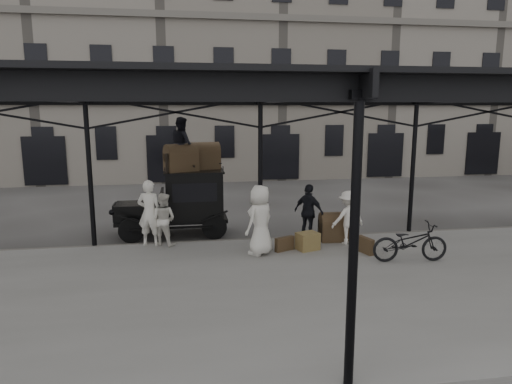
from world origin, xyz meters
TOP-DOWN VIEW (x-y plane):
  - ground at (0.00, 0.00)m, footprint 120.00×120.00m
  - platform at (0.00, -2.00)m, footprint 28.00×8.00m
  - canopy at (0.00, -1.72)m, footprint 22.50×9.00m
  - building_frontage at (0.00, 18.00)m, footprint 64.00×8.00m
  - taxi at (-2.31, 3.31)m, footprint 3.65×1.55m
  - porter_left at (-3.35, 1.80)m, footprint 0.82×0.65m
  - porter_midleft at (-2.95, 1.75)m, footprint 0.96×0.90m
  - porter_centre at (-0.27, 0.43)m, footprint 1.12×1.10m
  - porter_official at (1.46, 1.65)m, footprint 1.00×1.03m
  - porter_right at (2.49, 0.99)m, footprint 1.15×0.80m
  - bicycle at (3.56, -0.79)m, footprint 2.05×0.88m
  - porter_roof at (-2.34, 3.21)m, footprint 0.89×1.00m
  - steamer_trunk_roof_near at (-2.39, 3.06)m, footprint 1.15×0.94m
  - steamer_trunk_roof_far at (-1.64, 3.51)m, footprint 1.11×0.80m
  - steamer_trunk_platform at (2.27, 1.40)m, footprint 1.03×0.66m
  - wicker_hamper at (1.15, 0.61)m, footprint 0.71×0.62m
  - suitcase_upright at (2.67, 0.05)m, footprint 0.32×0.62m
  - suitcase_flat at (0.47, 0.62)m, footprint 0.61×0.39m

SIDE VIEW (x-z plane):
  - ground at x=0.00m, z-range 0.00..0.00m
  - platform at x=0.00m, z-range 0.00..0.15m
  - suitcase_flat at x=0.47m, z-range 0.15..0.55m
  - suitcase_upright at x=2.67m, z-range 0.15..0.60m
  - wicker_hamper at x=1.15m, z-range 0.15..0.65m
  - steamer_trunk_platform at x=2.27m, z-range 0.15..0.89m
  - bicycle at x=3.56m, z-range 0.15..1.20m
  - porter_midleft at x=-2.95m, z-range 0.15..1.72m
  - porter_right at x=2.49m, z-range 0.15..1.77m
  - porter_official at x=1.46m, z-range 0.15..1.88m
  - porter_centre at x=-0.27m, z-range 0.15..2.10m
  - porter_left at x=-3.35m, z-range 0.15..2.11m
  - taxi at x=-2.31m, z-range 0.11..2.29m
  - steamer_trunk_roof_near at x=-2.39m, z-range 2.18..2.91m
  - steamer_trunk_roof_far at x=-1.64m, z-range 2.18..2.92m
  - porter_roof at x=-2.34m, z-range 2.18..3.90m
  - canopy at x=0.00m, z-range 2.23..6.97m
  - building_frontage at x=0.00m, z-range 0.00..14.00m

